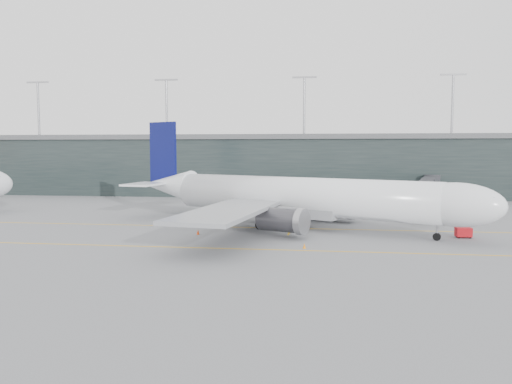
# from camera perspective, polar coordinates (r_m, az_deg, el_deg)

# --- Properties ---
(ground) EXTENTS (320.00, 320.00, 0.00)m
(ground) POSITION_cam_1_polar(r_m,az_deg,el_deg) (77.83, 0.50, -3.64)
(ground) COLOR slate
(ground) RESTS_ON ground
(taxiline_a) EXTENTS (160.00, 0.25, 0.02)m
(taxiline_a) POSITION_cam_1_polar(r_m,az_deg,el_deg) (73.90, 0.12, -4.08)
(taxiline_a) COLOR gold
(taxiline_a) RESTS_ON ground
(taxiline_b) EXTENTS (160.00, 0.25, 0.02)m
(taxiline_b) POSITION_cam_1_polar(r_m,az_deg,el_deg) (58.32, -1.90, -6.50)
(taxiline_b) COLOR gold
(taxiline_b) RESTS_ON ground
(taxiline_lead_main) EXTENTS (0.25, 60.00, 0.02)m
(taxiline_lead_main) POSITION_cam_1_polar(r_m,az_deg,el_deg) (97.19, 4.86, -1.95)
(taxiline_lead_main) COLOR gold
(taxiline_lead_main) RESTS_ON ground
(terminal) EXTENTS (240.00, 36.00, 29.00)m
(terminal) POSITION_cam_1_polar(r_m,az_deg,el_deg) (134.79, 3.50, 3.20)
(terminal) COLOR black
(terminal) RESTS_ON ground
(main_aircraft) EXTENTS (55.21, 50.82, 16.29)m
(main_aircraft) POSITION_cam_1_polar(r_m,az_deg,el_deg) (73.66, 4.68, -0.55)
(main_aircraft) COLOR white
(main_aircraft) RESTS_ON ground
(jet_bridge) EXTENTS (12.81, 42.86, 5.86)m
(jet_bridge) POSITION_cam_1_polar(r_m,az_deg,el_deg) (100.57, 17.92, 0.56)
(jet_bridge) COLOR #2D2E33
(jet_bridge) RESTS_ON ground
(gse_cart) EXTENTS (2.05, 1.38, 1.34)m
(gse_cart) POSITION_cam_1_polar(r_m,az_deg,el_deg) (70.78, 22.62, -4.26)
(gse_cart) COLOR #BA0D14
(gse_cart) RESTS_ON ground
(uld_a) EXTENTS (2.47, 2.24, 1.83)m
(uld_a) POSITION_cam_1_polar(r_m,az_deg,el_deg) (88.84, -1.29, -1.96)
(uld_a) COLOR #39383E
(uld_a) RESTS_ON ground
(uld_b) EXTENTS (2.10, 1.77, 1.76)m
(uld_b) POSITION_cam_1_polar(r_m,az_deg,el_deg) (90.37, -0.27, -1.86)
(uld_b) COLOR #39383E
(uld_b) RESTS_ON ground
(uld_c) EXTENTS (2.15, 1.88, 1.69)m
(uld_c) POSITION_cam_1_polar(r_m,az_deg,el_deg) (87.25, 0.43, -2.13)
(uld_c) COLOR #39383E
(uld_c) RESTS_ON ground
(cone_wing_stbd) EXTENTS (0.39, 0.39, 0.63)m
(cone_wing_stbd) POSITION_cam_1_polar(r_m,az_deg,el_deg) (58.71, 5.54, -6.14)
(cone_wing_stbd) COLOR orange
(cone_wing_stbd) RESTS_ON ground
(cone_wing_port) EXTENTS (0.43, 0.43, 0.68)m
(cone_wing_port) POSITION_cam_1_polar(r_m,az_deg,el_deg) (87.50, 6.94, -2.51)
(cone_wing_port) COLOR orange
(cone_wing_port) RESTS_ON ground
(cone_tail) EXTENTS (0.41, 0.41, 0.66)m
(cone_tail) POSITION_cam_1_polar(r_m,az_deg,el_deg) (68.35, -6.64, -4.58)
(cone_tail) COLOR #F6470D
(cone_tail) RESTS_ON ground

